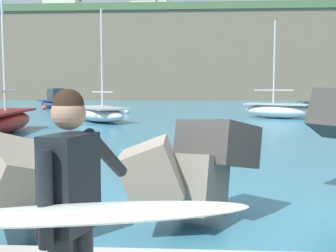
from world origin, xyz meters
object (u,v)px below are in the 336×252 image
(boat_mid_right, at_px, (278,110))
(station_building_west, at_px, (152,10))
(mooring_buoy_inner, at_px, (44,107))
(station_building_east, at_px, (62,11))
(surfer_with_board, at_px, (66,214))
(boat_near_right, at_px, (3,120))
(boat_far_left, at_px, (100,113))
(boat_near_centre, at_px, (321,102))
(mooring_buoy_middle, at_px, (127,111))
(boat_mid_centre, at_px, (55,102))
(station_building_central, at_px, (145,13))

(boat_mid_right, relative_size, station_building_west, 0.83)
(mooring_buoy_inner, bearing_deg, boat_mid_right, -26.98)
(station_building_east, bearing_deg, surfer_with_board, -72.47)
(boat_near_right, xyz_separation_m, mooring_buoy_inner, (-5.46, 20.21, -0.35))
(boat_mid_right, distance_m, station_building_east, 74.50)
(mooring_buoy_inner, relative_size, station_building_west, 0.06)
(surfer_with_board, xyz_separation_m, boat_far_left, (-4.81, 22.17, -0.77))
(boat_near_centre, height_order, station_building_east, station_building_east)
(station_building_west, bearing_deg, boat_near_centre, -66.48)
(boat_near_centre, xyz_separation_m, mooring_buoy_middle, (-18.10, -9.70, -0.39))
(boat_mid_centre, bearing_deg, station_building_central, 86.23)
(boat_near_centre, height_order, boat_far_left, boat_far_left)
(boat_mid_centre, bearing_deg, station_building_east, 106.56)
(station_building_east, bearing_deg, station_building_central, 0.25)
(boat_near_right, bearing_deg, boat_near_centre, 48.48)
(boat_far_left, bearing_deg, station_building_central, 94.18)
(surfer_with_board, bearing_deg, boat_mid_right, 75.79)
(boat_near_centre, xyz_separation_m, station_building_central, (-23.35, 49.30, 17.94))
(boat_mid_right, bearing_deg, boat_far_left, -162.17)
(surfer_with_board, distance_m, mooring_buoy_inner, 38.27)
(mooring_buoy_inner, height_order, station_building_east, station_building_east)
(mooring_buoy_middle, bearing_deg, station_building_central, 95.08)
(mooring_buoy_middle, bearing_deg, boat_near_right, -102.94)
(mooring_buoy_inner, bearing_deg, mooring_buoy_middle, -32.95)
(boat_mid_centre, relative_size, mooring_buoy_inner, 11.72)
(boat_near_centre, xyz_separation_m, mooring_buoy_inner, (-26.90, -4.00, -0.39))
(mooring_buoy_middle, relative_size, station_building_east, 0.06)
(boat_mid_right, height_order, mooring_buoy_middle, boat_mid_right)
(boat_far_left, distance_m, station_building_east, 73.27)
(boat_mid_centre, bearing_deg, boat_mid_right, -32.59)
(boat_near_centre, distance_m, boat_near_right, 32.34)
(station_building_central, bearing_deg, boat_near_right, -88.51)
(boat_near_right, relative_size, station_building_west, 1.02)
(mooring_buoy_inner, xyz_separation_m, station_building_east, (-14.90, 53.22, 18.78))
(surfer_with_board, bearing_deg, station_building_west, 95.30)
(boat_near_right, distance_m, station_building_east, 78.40)
(surfer_with_board, relative_size, boat_far_left, 0.32)
(boat_near_right, bearing_deg, mooring_buoy_inner, 105.12)
(boat_near_centre, bearing_deg, boat_mid_centre, -176.68)
(station_building_central, bearing_deg, mooring_buoy_middle, -84.92)
(mooring_buoy_middle, xyz_separation_m, station_building_central, (-5.25, 59.00, 18.33))
(boat_near_centre, relative_size, boat_far_left, 0.76)
(boat_mid_centre, distance_m, mooring_buoy_middle, 11.85)
(boat_near_right, height_order, boat_mid_centre, boat_near_right)
(mooring_buoy_middle, distance_m, station_building_central, 62.01)
(mooring_buoy_inner, bearing_deg, station_building_central, 86.19)
(boat_far_left, bearing_deg, surfer_with_board, -77.76)
(surfer_with_board, height_order, boat_far_left, boat_far_left)
(surfer_with_board, xyz_separation_m, station_building_east, (-28.15, 89.11, 17.73))
(boat_far_left, height_order, station_building_central, station_building_central)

